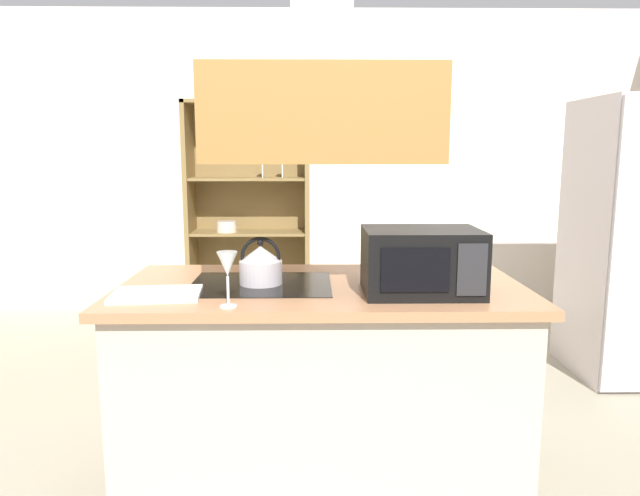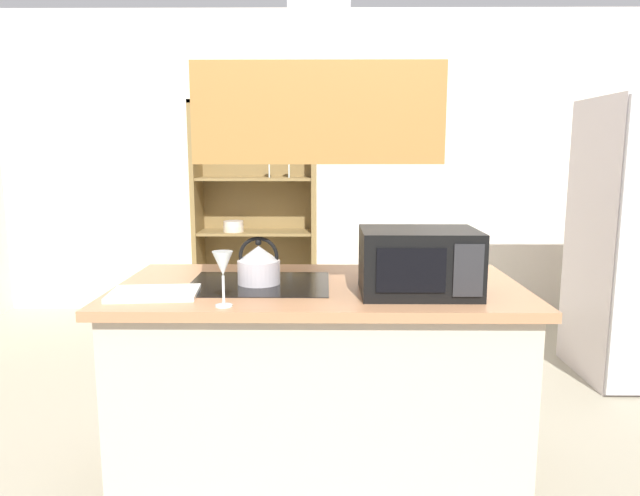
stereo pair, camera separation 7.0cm
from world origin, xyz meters
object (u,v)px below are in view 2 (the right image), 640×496
(dish_cabinet, at_px, (256,223))
(cutting_board, at_px, (154,293))
(kettle, at_px, (259,264))
(microwave, at_px, (419,262))
(wine_glass_on_counter, at_px, (223,266))

(dish_cabinet, distance_m, cutting_board, 2.91)
(dish_cabinet, distance_m, kettle, 2.73)
(cutting_board, distance_m, microwave, 1.06)
(kettle, xyz_separation_m, wine_glass_on_counter, (-0.09, -0.36, 0.07))
(cutting_board, height_order, microwave, microwave)
(kettle, bearing_deg, cutting_board, -152.69)
(kettle, height_order, wine_glass_on_counter, kettle)
(dish_cabinet, height_order, microwave, dish_cabinet)
(wine_glass_on_counter, bearing_deg, dish_cabinet, 94.57)
(kettle, height_order, microwave, microwave)
(cutting_board, xyz_separation_m, microwave, (1.05, 0.04, 0.12))
(wine_glass_on_counter, bearing_deg, microwave, 15.22)
(dish_cabinet, distance_m, wine_glass_on_counter, 3.08)
(dish_cabinet, xyz_separation_m, microwave, (0.99, -2.86, 0.19))
(dish_cabinet, bearing_deg, kettle, -82.96)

